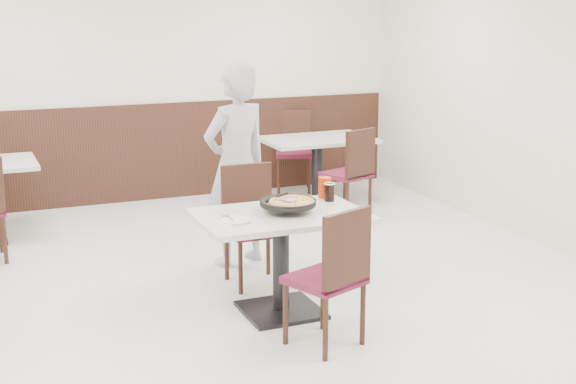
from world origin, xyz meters
name	(u,v)px	position (x,y,z in m)	size (l,w,h in m)	color
floor	(257,301)	(0.00, 0.00, 0.00)	(7.00, 7.00, 0.00)	silver
wall_back	(145,77)	(0.00, 3.50, 1.40)	(6.00, 0.04, 2.80)	beige
wainscot_back	(149,152)	(0.00, 3.48, 0.55)	(5.90, 0.03, 1.10)	black
main_table	(281,263)	(0.09, -0.28, 0.38)	(1.20, 0.80, 0.75)	beige
chair_near	(325,276)	(0.14, -0.91, 0.47)	(0.42, 0.42, 0.95)	black
chair_far	(255,227)	(0.12, 0.36, 0.47)	(0.42, 0.42, 0.95)	black
trivet	(290,208)	(0.17, -0.24, 0.77)	(0.11, 0.11, 0.04)	black
pizza_pan	(288,206)	(0.15, -0.27, 0.79)	(0.31, 0.31, 0.01)	black
pizza	(292,205)	(0.17, -0.30, 0.81)	(0.32, 0.32, 0.02)	gold
pizza_server	(289,199)	(0.16, -0.27, 0.84)	(0.08, 0.10, 0.00)	white
napkin	(231,223)	(-0.33, -0.38, 0.75)	(0.15, 0.15, 0.00)	white
side_plate	(235,221)	(-0.29, -0.37, 0.76)	(0.20, 0.20, 0.01)	silver
fork	(231,219)	(-0.31, -0.34, 0.77)	(0.01, 0.15, 0.00)	white
cola_glass	(329,193)	(0.56, -0.09, 0.81)	(0.08, 0.08, 0.13)	black
red_cup	(325,187)	(0.58, 0.03, 0.83)	(0.10, 0.10, 0.16)	red
diner_person	(236,165)	(0.17, 0.93, 0.87)	(0.63, 0.41, 1.73)	#A8A8AD
bg_table_right	(317,171)	(1.68, 2.55, 0.38)	(1.20, 0.80, 0.75)	beige
bg_chair_right_near	(346,172)	(1.74, 1.95, 0.47)	(0.42, 0.42, 0.95)	black
bg_chair_right_far	(294,152)	(1.70, 3.25, 0.47)	(0.42, 0.42, 0.95)	black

